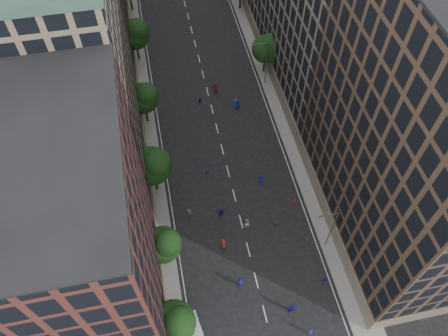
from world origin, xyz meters
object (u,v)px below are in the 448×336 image
at_px(skater_1, 310,332).
at_px(streetlamp_far, 266,61).
at_px(skater_2, 324,281).
at_px(streetlamp_near, 331,228).

bearing_deg(skater_1, streetlamp_far, -102.90).
distance_m(skater_1, skater_2, 6.90).
xyz_separation_m(skater_1, skater_2, (3.75, 5.79, 0.04)).
xyz_separation_m(streetlamp_near, streetlamp_far, (0.00, 33.00, 0.00)).
xyz_separation_m(streetlamp_far, skater_1, (-5.62, -44.00, -4.38)).
bearing_deg(skater_1, streetlamp_near, -122.68).
bearing_deg(skater_2, skater_1, 32.29).
bearing_deg(streetlamp_near, skater_2, -109.74).
height_order(streetlamp_near, streetlamp_far, same).
relative_size(streetlamp_far, skater_1, 5.72).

